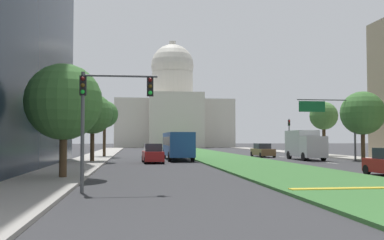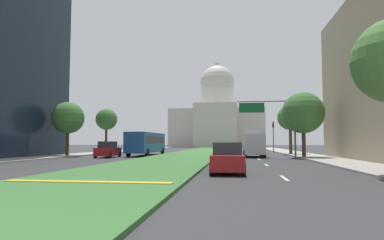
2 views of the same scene
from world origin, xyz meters
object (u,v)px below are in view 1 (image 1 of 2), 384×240
(capitol_building, at_px, (173,112))
(box_truck_delivery, at_px, (305,144))
(street_tree_left_near, at_px, (64,102))
(traffic_light_far_right, at_px, (289,132))
(street_tree_right_far, at_px, (324,116))
(street_tree_left_far, at_px, (105,115))
(sedan_distant, at_px, (263,151))
(traffic_light_near_left, at_px, (103,104))
(sedan_midblock, at_px, (153,154))
(street_tree_right_mid, at_px, (362,113))
(overhead_guide_sign, at_px, (333,116))
(city_bus, at_px, (177,144))
(street_tree_left_mid, at_px, (93,114))

(capitol_building, xyz_separation_m, box_truck_delivery, (8.18, -72.61, -7.92))
(street_tree_left_near, distance_m, box_truck_delivery, 29.83)
(traffic_light_far_right, height_order, street_tree_right_far, street_tree_right_far)
(street_tree_left_far, xyz_separation_m, box_truck_delivery, (22.04, -8.84, -3.58))
(traffic_light_far_right, distance_m, sedan_distant, 10.97)
(traffic_light_near_left, distance_m, sedan_midblock, 22.42)
(street_tree_right_mid, bearing_deg, traffic_light_near_left, -137.09)
(street_tree_right_mid, xyz_separation_m, street_tree_left_far, (-27.30, 11.50, 0.29))
(traffic_light_far_right, xyz_separation_m, street_tree_right_far, (1.33, -8.82, 1.84))
(capitol_building, bearing_deg, street_tree_right_mid, -79.88)
(traffic_light_near_left, relative_size, street_tree_right_mid, 0.72)
(overhead_guide_sign, distance_m, street_tree_left_far, 26.66)
(capitol_building, height_order, street_tree_right_mid, capitol_building)
(overhead_guide_sign, distance_m, sedan_midblock, 19.00)
(traffic_light_near_left, xyz_separation_m, city_bus, (5.96, 27.86, -2.03))
(traffic_light_near_left, xyz_separation_m, street_tree_right_mid, (24.92, 23.17, 1.16))
(traffic_light_far_right, distance_m, street_tree_left_mid, 32.25)
(street_tree_left_mid, bearing_deg, sedan_distant, 26.31)
(street_tree_right_mid, relative_size, sedan_midblock, 1.61)
(traffic_light_near_left, relative_size, street_tree_left_near, 0.79)
(sedan_distant, bearing_deg, traffic_light_far_right, 51.86)
(traffic_light_far_right, height_order, box_truck_delivery, traffic_light_far_right)
(overhead_guide_sign, xyz_separation_m, box_truck_delivery, (-1.95, 2.77, -3.00))
(street_tree_right_mid, distance_m, sedan_distant, 13.45)
(sedan_midblock, bearing_deg, sedan_distant, 38.72)
(sedan_distant, height_order, city_bus, city_bus)
(traffic_light_near_left, bearing_deg, city_bus, 77.92)
(capitol_building, relative_size, traffic_light_near_left, 5.92)
(capitol_building, height_order, street_tree_left_far, capitol_building)
(traffic_light_near_left, bearing_deg, street_tree_right_mid, 42.91)
(traffic_light_near_left, height_order, street_tree_right_mid, street_tree_right_mid)
(box_truck_delivery, bearing_deg, street_tree_right_mid, -26.86)
(overhead_guide_sign, distance_m, sedan_distant, 11.87)
(sedan_midblock, height_order, sedan_distant, sedan_midblock)
(street_tree_left_near, xyz_separation_m, street_tree_right_far, (27.79, 26.75, 0.77))
(street_tree_left_far, height_order, box_truck_delivery, street_tree_left_far)
(box_truck_delivery, distance_m, city_bus, 13.85)
(capitol_building, relative_size, street_tree_right_mid, 4.25)
(sedan_midblock, distance_m, box_truck_delivery, 17.08)
(street_tree_left_near, bearing_deg, overhead_guide_sign, 34.79)
(street_tree_right_mid, height_order, sedan_distant, street_tree_right_mid)
(capitol_building, height_order, overhead_guide_sign, capitol_building)
(street_tree_left_near, height_order, box_truck_delivery, street_tree_left_near)
(street_tree_left_mid, distance_m, street_tree_right_far, 29.43)
(overhead_guide_sign, xyz_separation_m, street_tree_left_mid, (-24.35, 0.45, -0.00))
(street_tree_left_mid, xyz_separation_m, street_tree_left_far, (0.35, 11.15, 0.57))
(street_tree_right_far, bearing_deg, street_tree_left_far, 176.44)
(street_tree_right_mid, bearing_deg, street_tree_left_mid, 179.28)
(overhead_guide_sign, relative_size, street_tree_left_far, 0.93)
(capitol_building, bearing_deg, sedan_distant, -84.96)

